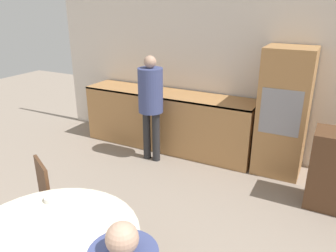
{
  "coord_description": "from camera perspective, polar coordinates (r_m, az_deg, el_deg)",
  "views": [
    {
      "loc": [
        1.34,
        -0.03,
        2.28
      ],
      "look_at": [
        -0.07,
        2.66,
        1.12
      ],
      "focal_mm": 35.0,
      "sensor_mm": 36.0,
      "label": 1
    }
  ],
  "objects": [
    {
      "name": "oven_unit",
      "position": [
        4.68,
        19.46,
        2.23
      ],
      "size": [
        0.63,
        0.59,
        1.74
      ],
      "color": "#AD7A47",
      "rests_on": "ground_plane"
    },
    {
      "name": "person_standing",
      "position": [
        4.73,
        -3.03,
        4.9
      ],
      "size": [
        0.36,
        0.36,
        1.58
      ],
      "color": "#262628",
      "rests_on": "ground_plane"
    },
    {
      "name": "kitchen_counter",
      "position": [
        5.31,
        -0.05,
        1.13
      ],
      "size": [
        2.81,
        0.6,
        0.93
      ],
      "color": "#AD7A47",
      "rests_on": "ground_plane"
    },
    {
      "name": "bowl_near",
      "position": [
        2.87,
        -19.35,
        -11.74
      ],
      "size": [
        0.14,
        0.14,
        0.04
      ],
      "color": "white",
      "rests_on": "dining_table"
    },
    {
      "name": "wall_back",
      "position": [
        5.05,
        11.88,
        9.31
      ],
      "size": [
        6.48,
        0.05,
        2.6
      ],
      "color": "silver",
      "rests_on": "ground_plane"
    },
    {
      "name": "chair_far_left",
      "position": [
        3.39,
        -22.07,
        -12.28
      ],
      "size": [
        0.54,
        0.54,
        0.91
      ],
      "rotation": [
        0.0,
        0.0,
        5.79
      ],
      "color": "#51331E",
      "rests_on": "ground_plane"
    }
  ]
}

